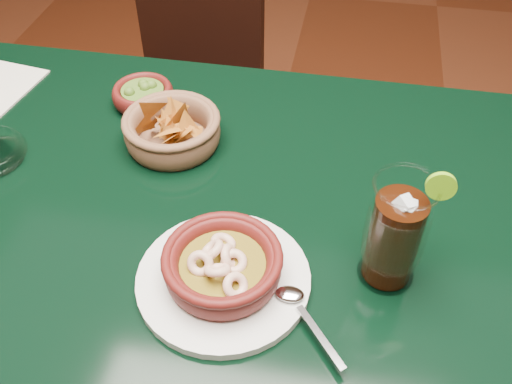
% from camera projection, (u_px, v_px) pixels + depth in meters
% --- Properties ---
extents(dining_table, '(1.20, 0.80, 0.75)m').
position_uv_depth(dining_table, '(178.00, 240.00, 0.97)').
color(dining_table, black).
rests_on(dining_table, ground).
extents(dining_chair, '(0.46, 0.46, 0.86)m').
position_uv_depth(dining_chair, '(186.00, 86.00, 1.62)').
color(dining_chair, black).
rests_on(dining_chair, ground).
extents(shrimp_plate, '(0.30, 0.24, 0.07)m').
position_uv_depth(shrimp_plate, '(223.00, 269.00, 0.77)').
color(shrimp_plate, silver).
rests_on(shrimp_plate, dining_table).
extents(chip_basket, '(0.20, 0.20, 0.12)m').
position_uv_depth(chip_basket, '(172.00, 130.00, 0.98)').
color(chip_basket, brown).
rests_on(chip_basket, dining_table).
extents(guacamole_ramekin, '(0.13, 0.13, 0.05)m').
position_uv_depth(guacamole_ramekin, '(143.00, 94.00, 1.07)').
color(guacamole_ramekin, '#48100E').
rests_on(guacamole_ramekin, dining_table).
extents(cola_drink, '(0.17, 0.17, 0.19)m').
position_uv_depth(cola_drink, '(395.00, 234.00, 0.74)').
color(cola_drink, white).
rests_on(cola_drink, dining_table).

